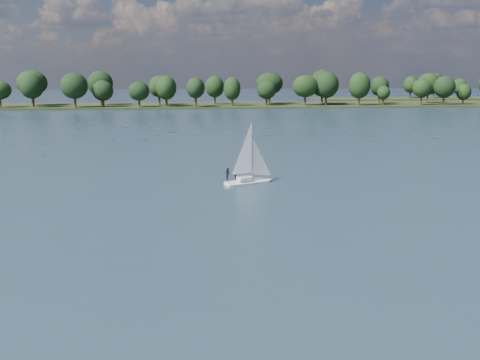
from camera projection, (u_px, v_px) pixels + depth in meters
name	position (u px, v px, depth m)	size (l,w,h in m)	color
ground	(272.00, 137.00, 119.23)	(700.00, 700.00, 0.00)	#233342
far_shore	(230.00, 106.00, 228.43)	(660.00, 40.00, 1.50)	black
sailboat	(247.00, 166.00, 68.53)	(6.45, 4.18, 8.27)	silver
treeline	(221.00, 87.00, 223.10)	(562.72, 73.65, 18.73)	black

